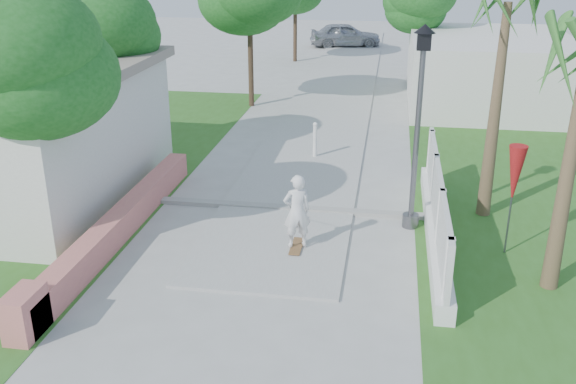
% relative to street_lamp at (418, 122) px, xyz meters
% --- Properties ---
extents(ground, '(90.00, 90.00, 0.00)m').
position_rel_street_lamp_xyz_m(ground, '(-2.90, -5.50, -2.43)').
color(ground, '#B7B7B2').
rests_on(ground, ground).
extents(path_strip, '(3.20, 36.00, 0.06)m').
position_rel_street_lamp_xyz_m(path_strip, '(-2.90, 14.50, -2.40)').
color(path_strip, '#B7B7B2').
rests_on(path_strip, ground).
extents(curb, '(6.50, 0.25, 0.10)m').
position_rel_street_lamp_xyz_m(curb, '(-2.90, 0.50, -2.38)').
color(curb, '#999993').
rests_on(curb, ground).
extents(grass_left, '(8.00, 20.00, 0.01)m').
position_rel_street_lamp_xyz_m(grass_left, '(-9.90, 2.50, -2.42)').
color(grass_left, '#32631F').
rests_on(grass_left, ground).
extents(grass_right, '(8.00, 20.00, 0.01)m').
position_rel_street_lamp_xyz_m(grass_right, '(4.10, 2.50, -2.42)').
color(grass_right, '#32631F').
rests_on(grass_right, ground).
extents(pink_wall, '(0.45, 8.20, 0.80)m').
position_rel_street_lamp_xyz_m(pink_wall, '(-6.20, -1.95, -2.11)').
color(pink_wall, '#D9806F').
rests_on(pink_wall, ground).
extents(lattice_fence, '(0.35, 7.00, 1.50)m').
position_rel_street_lamp_xyz_m(lattice_fence, '(0.50, -0.50, -1.88)').
color(lattice_fence, white).
rests_on(lattice_fence, ground).
extents(building_right, '(6.00, 8.00, 2.60)m').
position_rel_street_lamp_xyz_m(building_right, '(3.10, 12.50, -1.13)').
color(building_right, silver).
rests_on(building_right, ground).
extents(street_lamp, '(0.44, 0.44, 4.44)m').
position_rel_street_lamp_xyz_m(street_lamp, '(0.00, 0.00, 0.00)').
color(street_lamp, '#59595E').
rests_on(street_lamp, ground).
extents(bollard, '(0.14, 0.14, 1.09)m').
position_rel_street_lamp_xyz_m(bollard, '(-2.70, 4.50, -1.84)').
color(bollard, white).
rests_on(bollard, ground).
extents(patio_umbrella, '(0.36, 0.36, 2.30)m').
position_rel_street_lamp_xyz_m(patio_umbrella, '(1.90, -1.00, -0.74)').
color(patio_umbrella, '#59595E').
rests_on(patio_umbrella, ground).
extents(tree_left_near, '(3.60, 3.60, 5.28)m').
position_rel_street_lamp_xyz_m(tree_left_near, '(-7.38, -2.52, 1.40)').
color(tree_left_near, '#4C3826').
rests_on(tree_left_near, ground).
extents(tree_left_mid, '(3.20, 3.20, 4.85)m').
position_rel_street_lamp_xyz_m(tree_left_mid, '(-8.38, 2.98, 1.07)').
color(tree_left_mid, '#4C3826').
rests_on(tree_left_mid, ground).
extents(tree_path_left, '(3.40, 3.40, 5.23)m').
position_rel_street_lamp_xyz_m(tree_path_left, '(-5.88, 10.48, 1.39)').
color(tree_path_left, '#4C3826').
rests_on(tree_path_left, ground).
extents(tree_path_right, '(3.00, 3.00, 4.79)m').
position_rel_street_lamp_xyz_m(tree_path_right, '(0.32, 14.48, 1.07)').
color(tree_path_right, '#4C3826').
rests_on(tree_path_right, ground).
extents(palm_far, '(1.80, 1.80, 5.30)m').
position_rel_street_lamp_xyz_m(palm_far, '(1.70, 1.00, 2.06)').
color(palm_far, brown).
rests_on(palm_far, ground).
extents(skateboarder, '(0.66, 1.68, 1.65)m').
position_rel_street_lamp_xyz_m(skateboarder, '(-2.36, -1.50, -1.57)').
color(skateboarder, brown).
rests_on(skateboarder, ground).
extents(dog, '(0.36, 0.55, 0.39)m').
position_rel_street_lamp_xyz_m(dog, '(-2.55, -0.46, -2.21)').
color(dog, silver).
rests_on(dog, ground).
extents(parked_car, '(4.44, 2.52, 1.43)m').
position_rel_street_lamp_xyz_m(parked_car, '(-3.46, 25.88, -1.71)').
color(parked_car, '#999CA0').
rests_on(parked_car, ground).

